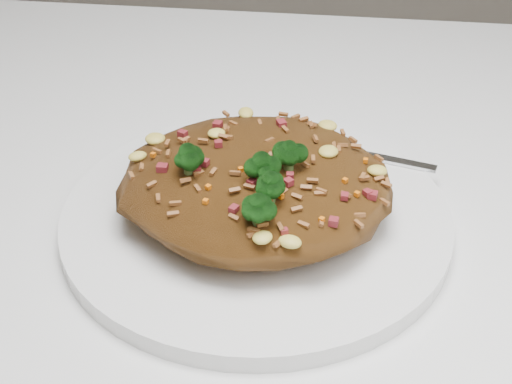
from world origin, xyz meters
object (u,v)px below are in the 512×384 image
(fried_rice, at_px, (256,174))
(fork, at_px, (347,151))
(dining_table, at_px, (273,298))
(plate, at_px, (256,216))

(fried_rice, height_order, fork, fried_rice)
(dining_table, height_order, fork, fork)
(plate, bearing_deg, fork, 52.97)
(dining_table, distance_m, plate, 0.10)
(dining_table, height_order, fried_rice, fried_rice)
(plate, height_order, fried_rice, fried_rice)
(dining_table, xyz_separation_m, plate, (-0.01, -0.02, 0.10))
(fried_rice, relative_size, fork, 1.21)
(dining_table, relative_size, plate, 4.23)
(fork, bearing_deg, plate, -112.94)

